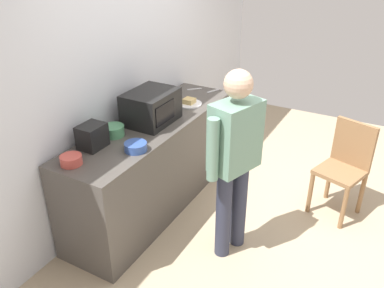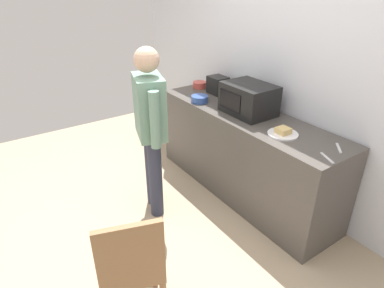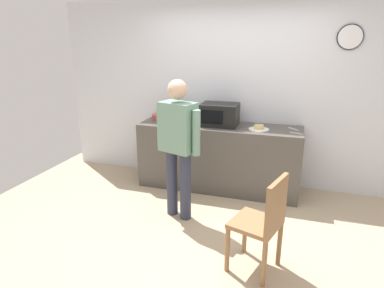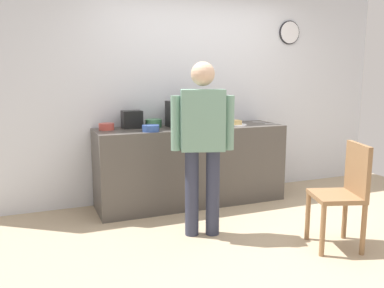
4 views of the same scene
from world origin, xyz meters
name	(u,v)px [view 2 (image 2 of 4)]	position (x,y,z in m)	size (l,w,h in m)	color
ground_plane	(153,243)	(0.00, 0.00, 0.00)	(6.00, 6.00, 0.00)	tan
back_wall	(291,75)	(0.00, 1.60, 1.30)	(5.40, 0.13, 2.60)	silver
kitchen_counter	(243,154)	(-0.18, 1.22, 0.46)	(2.23, 0.62, 0.92)	#4C4742
microwave	(249,99)	(-0.18, 1.24, 1.07)	(0.50, 0.39, 0.30)	black
sandwich_plate	(283,133)	(0.37, 1.14, 0.94)	(0.26, 0.26, 0.07)	white
salad_bowl	(200,85)	(-1.15, 1.33, 0.96)	(0.17, 0.17, 0.07)	#C64C42
cereal_bowl	(231,95)	(-0.60, 1.36, 0.97)	(0.19, 0.19, 0.09)	#4C8E60
mixing_bowl	(200,99)	(-0.73, 1.03, 0.96)	(0.19, 0.19, 0.07)	#33519E
toaster	(218,85)	(-0.85, 1.38, 1.02)	(0.22, 0.18, 0.20)	black
fork_utensil	(327,158)	(0.84, 1.10, 0.93)	(0.17, 0.02, 0.01)	silver
spoon_utensil	(339,148)	(0.80, 1.32, 0.93)	(0.17, 0.02, 0.01)	silver
person_standing	(150,122)	(-0.45, 0.28, 0.96)	(0.57, 0.35, 1.64)	#2D3145
wooden_chair	(131,267)	(0.61, -0.45, 0.52)	(0.50, 0.50, 0.94)	olive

